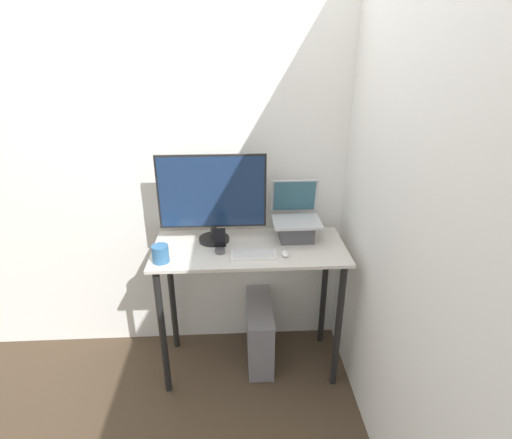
# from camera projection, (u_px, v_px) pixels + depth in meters

# --- Properties ---
(ground_plane) EXTENTS (12.00, 12.00, 0.00)m
(ground_plane) POSITION_uv_depth(u_px,v_px,m) (252.00, 392.00, 2.55)
(ground_plane) COLOR #473828
(wall_back) EXTENTS (6.00, 0.05, 2.60)m
(wall_back) POSITION_uv_depth(u_px,v_px,m) (247.00, 169.00, 2.58)
(wall_back) COLOR white
(wall_back) RESTS_ON ground_plane
(wall_side_right) EXTENTS (0.05, 6.00, 2.60)m
(wall_side_right) POSITION_uv_depth(u_px,v_px,m) (380.00, 199.00, 2.06)
(wall_side_right) COLOR white
(wall_side_right) RESTS_ON ground_plane
(desk) EXTENTS (1.17, 0.51, 0.91)m
(desk) POSITION_uv_depth(u_px,v_px,m) (250.00, 270.00, 2.49)
(desk) COLOR beige
(desk) RESTS_ON ground_plane
(laptop) EXTENTS (0.30, 0.28, 0.35)m
(laptop) POSITION_uv_depth(u_px,v_px,m) (296.00, 224.00, 2.49)
(laptop) COLOR #4C4C51
(laptop) RESTS_ON desk
(monitor) EXTENTS (0.65, 0.19, 0.55)m
(monitor) POSITION_uv_depth(u_px,v_px,m) (212.00, 198.00, 2.39)
(monitor) COLOR black
(monitor) RESTS_ON desk
(keyboard) EXTENTS (0.26, 0.11, 0.02)m
(keyboard) POSITION_uv_depth(u_px,v_px,m) (254.00, 255.00, 2.31)
(keyboard) COLOR white
(keyboard) RESTS_ON desk
(mouse) EXTENTS (0.04, 0.07, 0.03)m
(mouse) POSITION_uv_depth(u_px,v_px,m) (285.00, 254.00, 2.31)
(mouse) COLOR white
(mouse) RESTS_ON desk
(cell_phone) EXTENTS (0.07, 0.06, 0.16)m
(cell_phone) POSITION_uv_depth(u_px,v_px,m) (220.00, 244.00, 2.34)
(cell_phone) COLOR #4C4C51
(cell_phone) RESTS_ON desk
(computer_tower) EXTENTS (0.16, 0.50, 0.43)m
(computer_tower) POSITION_uv_depth(u_px,v_px,m) (259.00, 331.00, 2.76)
(computer_tower) COLOR gray
(computer_tower) RESTS_ON ground_plane
(mug) EXTENTS (0.09, 0.09, 0.10)m
(mug) POSITION_uv_depth(u_px,v_px,m) (160.00, 254.00, 2.23)
(mug) COLOR #336699
(mug) RESTS_ON desk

